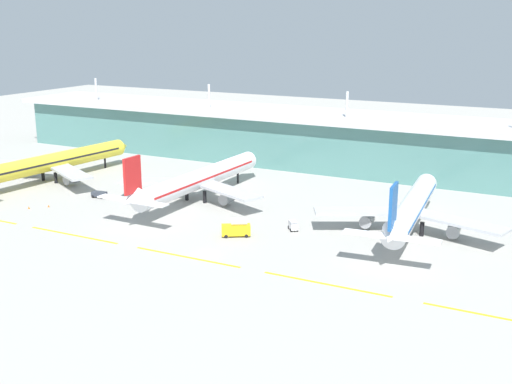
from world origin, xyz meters
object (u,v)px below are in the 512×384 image
at_px(airliner_nearest, 52,162).
at_px(fuel_truck, 237,228).
at_px(airliner_far_middle, 411,208).
at_px(safety_cone_right_wingtip, 29,208).
at_px(baggage_cart, 293,226).
at_px(airliner_near_middle, 198,179).
at_px(safety_cone_nose_front, 49,206).
at_px(pushback_tug, 99,194).

height_order(airliner_nearest, fuel_truck, airliner_nearest).
distance_m(airliner_far_middle, safety_cone_right_wingtip, 106.91).
bearing_deg(safety_cone_right_wingtip, baggage_cart, 12.73).
height_order(airliner_near_middle, safety_cone_nose_front, airliner_near_middle).
height_order(airliner_far_middle, baggage_cart, airliner_far_middle).
relative_size(airliner_near_middle, pushback_tug, 15.18).
bearing_deg(airliner_near_middle, safety_cone_right_wingtip, -141.97).
height_order(safety_cone_nose_front, safety_cone_right_wingtip, same).
distance_m(airliner_nearest, airliner_near_middle, 56.53).
height_order(airliner_near_middle, safety_cone_right_wingtip, airliner_near_middle).
relative_size(airliner_near_middle, safety_cone_right_wingtip, 99.71).
bearing_deg(airliner_nearest, baggage_cart, -6.75).
distance_m(baggage_cart, safety_cone_nose_front, 72.95).
distance_m(pushback_tug, safety_cone_nose_front, 16.10).
bearing_deg(pushback_tug, safety_cone_right_wingtip, -117.88).
height_order(pushback_tug, safety_cone_right_wingtip, pushback_tug).
bearing_deg(airliner_nearest, safety_cone_right_wingtip, -57.37).
height_order(airliner_nearest, pushback_tug, airliner_nearest).
bearing_deg(airliner_far_middle, safety_cone_nose_front, -165.84).
height_order(pushback_tug, safety_cone_nose_front, pushback_tug).
xyz_separation_m(airliner_far_middle, pushback_tug, (-92.82, -10.15, -5.35)).
distance_m(airliner_near_middle, safety_cone_right_wingtip, 49.25).
relative_size(airliner_nearest, airliner_far_middle, 1.12).
xyz_separation_m(airliner_nearest, fuel_truck, (82.99, -22.05, -4.19)).
bearing_deg(baggage_cart, airliner_far_middle, 23.52).
relative_size(airliner_near_middle, airliner_far_middle, 1.11).
relative_size(airliner_nearest, safety_cone_right_wingtip, 99.87).
height_order(airliner_far_middle, safety_cone_right_wingtip, airliner_far_middle).
xyz_separation_m(safety_cone_nose_front, safety_cone_right_wingtip, (-3.74, -3.93, 0.00)).
xyz_separation_m(airliner_near_middle, baggage_cart, (37.00, -13.05, -5.19)).
distance_m(fuel_truck, safety_cone_right_wingtip, 65.29).
xyz_separation_m(airliner_near_middle, fuel_truck, (26.49, -24.04, -4.19)).
distance_m(airliner_near_middle, fuel_truck, 36.02).
height_order(airliner_nearest, airliner_far_middle, same).
xyz_separation_m(airliner_far_middle, safety_cone_nose_front, (-99.01, -24.99, -6.10)).
xyz_separation_m(fuel_truck, safety_cone_nose_front, (-61.24, -2.14, -1.91)).
xyz_separation_m(airliner_near_middle, safety_cone_right_wingtip, (-38.49, -30.11, -6.11)).
distance_m(pushback_tug, fuel_truck, 56.51).
bearing_deg(fuel_truck, baggage_cart, 46.27).
bearing_deg(pushback_tug, fuel_truck, -12.99).
distance_m(airliner_near_middle, baggage_cart, 39.58).
bearing_deg(fuel_truck, airliner_far_middle, 31.18).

